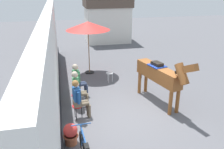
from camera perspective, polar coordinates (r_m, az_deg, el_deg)
ground_plane at (r=11.00m, az=-0.00°, el=-1.61°), size 40.00×40.00×0.00m
pub_facade_wall at (r=8.83m, az=-14.18°, el=2.54°), size 0.34×14.00×3.40m
distant_cottage at (r=18.37m, az=-1.16°, el=13.51°), size 3.40×2.60×3.50m
seated_visitor_near at (r=7.85m, az=-8.03°, el=-5.44°), size 0.61×0.49×1.39m
seated_visitor_middle at (r=8.56m, az=-8.28°, el=-3.09°), size 0.61×0.49×1.39m
seated_visitor_far at (r=9.32m, az=-8.22°, el=-1.02°), size 0.61×0.48×1.39m
saddled_horse_center at (r=8.75m, az=11.57°, el=-0.05°), size 1.00×2.94×2.06m
flower_planter_near at (r=6.91m, az=-9.94°, el=-13.86°), size 0.43×0.43×0.64m
cafe_parasol at (r=11.45m, az=-5.82°, el=11.53°), size 2.10×2.10×2.58m
spare_stool_white at (r=10.76m, az=-0.60°, el=0.16°), size 0.32×0.32×0.46m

